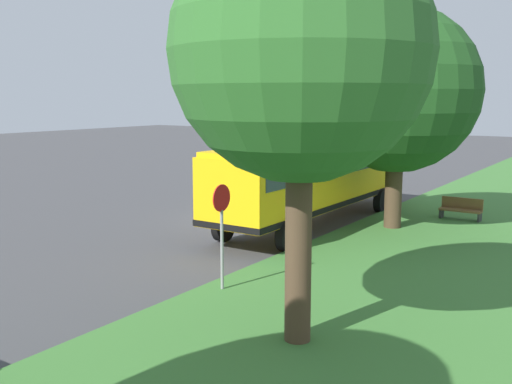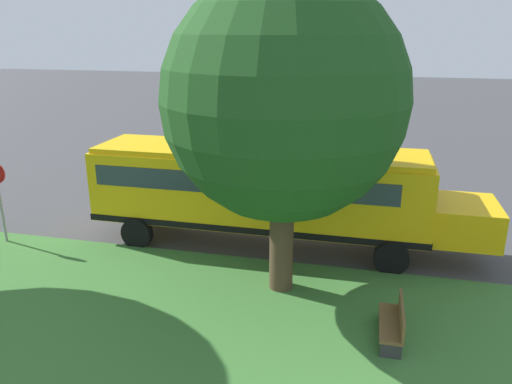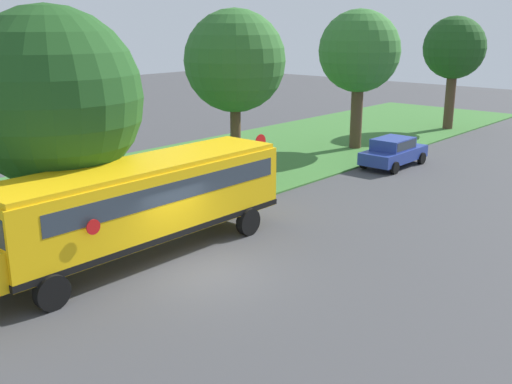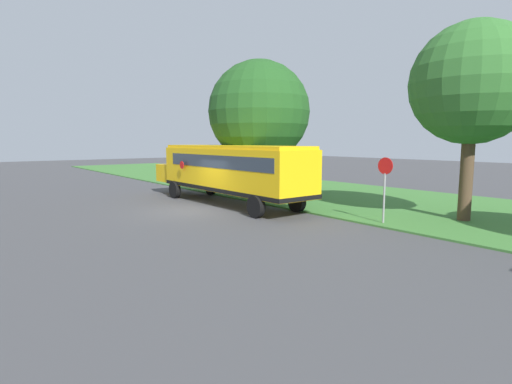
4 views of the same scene
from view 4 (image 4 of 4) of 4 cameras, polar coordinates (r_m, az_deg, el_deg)
The scene contains 7 objects.
ground_plane at distance 19.85m, azimuth -9.44°, elevation -2.64°, with size 120.00×120.00×0.00m, color #424244.
grass_verge at distance 26.07m, azimuth 10.23°, elevation -0.21°, with size 12.00×80.00×0.08m, color #3D7533.
school_bus at distance 21.41m, azimuth -3.92°, elevation 3.35°, with size 2.85×12.42×3.16m.
oak_tree_beside_bus at distance 24.01m, azimuth 0.16°, elevation 11.19°, with size 5.95×5.95×8.09m.
oak_tree_roadside_mid at distance 18.94m, azimuth 28.93°, elevation 13.37°, with size 4.93×4.93×8.17m.
stop_sign at distance 16.86m, azimuth 17.91°, elevation 1.31°, with size 0.08×0.68×2.74m.
park_bench at distance 27.37m, azimuth -0.49°, elevation 1.17°, with size 1.60×0.51×0.92m.
Camera 4 is at (9.30, 17.21, 3.38)m, focal length 28.00 mm.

